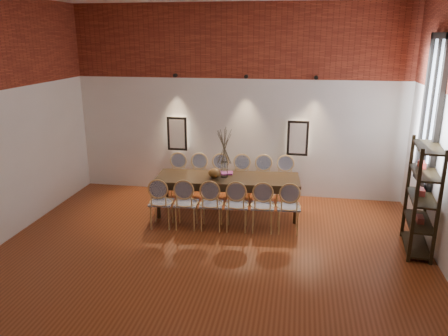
% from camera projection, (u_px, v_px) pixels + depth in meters
% --- Properties ---
extents(floor, '(7.00, 7.00, 0.02)m').
position_uv_depth(floor, '(202.00, 272.00, 6.45)').
color(floor, brown).
rests_on(floor, ground).
extents(wall_back, '(7.00, 0.10, 4.00)m').
position_uv_depth(wall_back, '(237.00, 102.00, 9.22)').
color(wall_back, silver).
rests_on(wall_back, ground).
extents(wall_front, '(7.00, 0.10, 4.00)m').
position_uv_depth(wall_front, '(62.00, 278.00, 2.52)').
color(wall_front, silver).
rests_on(wall_front, ground).
extents(brick_band_back, '(7.00, 0.02, 1.50)m').
position_uv_depth(brick_band_back, '(237.00, 41.00, 8.79)').
color(brick_band_back, maroon).
rests_on(brick_band_back, ground).
extents(brick_band_front, '(7.00, 0.02, 1.50)m').
position_uv_depth(brick_band_front, '(43.00, 54.00, 2.23)').
color(brick_band_front, maroon).
rests_on(brick_band_front, ground).
extents(niche_left, '(0.36, 0.06, 0.66)m').
position_uv_depth(niche_left, '(177.00, 134.00, 9.54)').
color(niche_left, '#FFEAC6').
rests_on(niche_left, wall_back).
extents(niche_right, '(0.36, 0.06, 0.66)m').
position_uv_depth(niche_right, '(298.00, 138.00, 9.11)').
color(niche_right, '#FFEAC6').
rests_on(niche_right, wall_back).
extents(spot_fixture_left, '(0.08, 0.10, 0.08)m').
position_uv_depth(spot_fixture_left, '(175.00, 75.00, 9.15)').
color(spot_fixture_left, black).
rests_on(spot_fixture_left, wall_back).
extents(spot_fixture_mid, '(0.08, 0.10, 0.08)m').
position_uv_depth(spot_fixture_mid, '(246.00, 77.00, 8.90)').
color(spot_fixture_mid, black).
rests_on(spot_fixture_mid, wall_back).
extents(spot_fixture_right, '(0.08, 0.10, 0.08)m').
position_uv_depth(spot_fixture_right, '(316.00, 78.00, 8.67)').
color(spot_fixture_right, black).
rests_on(spot_fixture_right, wall_back).
extents(window_glass, '(0.02, 0.78, 2.38)m').
position_uv_depth(window_glass, '(433.00, 112.00, 7.15)').
color(window_glass, silver).
rests_on(window_glass, wall_right).
extents(window_frame, '(0.08, 0.90, 2.50)m').
position_uv_depth(window_frame, '(431.00, 112.00, 7.15)').
color(window_frame, black).
rests_on(window_frame, wall_right).
extents(window_mullion, '(0.06, 0.06, 2.40)m').
position_uv_depth(window_mullion, '(431.00, 112.00, 7.15)').
color(window_mullion, black).
rests_on(window_mullion, wall_right).
extents(dining_table, '(2.79, 1.09, 0.75)m').
position_uv_depth(dining_table, '(228.00, 195.00, 8.48)').
color(dining_table, '#322212').
rests_on(dining_table, floor).
extents(chair_near_a, '(0.47, 0.47, 0.94)m').
position_uv_depth(chair_near_a, '(161.00, 202.00, 7.87)').
color(chair_near_a, tan).
rests_on(chair_near_a, floor).
extents(chair_near_b, '(0.47, 0.47, 0.94)m').
position_uv_depth(chair_near_b, '(186.00, 203.00, 7.83)').
color(chair_near_b, tan).
rests_on(chair_near_b, floor).
extents(chair_near_c, '(0.47, 0.47, 0.94)m').
position_uv_depth(chair_near_c, '(211.00, 204.00, 7.79)').
color(chair_near_c, tan).
rests_on(chair_near_c, floor).
extents(chair_near_d, '(0.47, 0.47, 0.94)m').
position_uv_depth(chair_near_d, '(237.00, 205.00, 7.74)').
color(chair_near_d, tan).
rests_on(chair_near_d, floor).
extents(chair_near_e, '(0.47, 0.47, 0.94)m').
position_uv_depth(chair_near_e, '(263.00, 206.00, 7.70)').
color(chair_near_e, tan).
rests_on(chair_near_e, floor).
extents(chair_near_f, '(0.47, 0.47, 0.94)m').
position_uv_depth(chair_near_f, '(289.00, 207.00, 7.66)').
color(chair_near_f, tan).
rests_on(chair_near_f, floor).
extents(chair_far_a, '(0.47, 0.47, 0.94)m').
position_uv_depth(chair_far_a, '(177.00, 178.00, 9.24)').
color(chair_far_a, tan).
rests_on(chair_far_a, floor).
extents(chair_far_b, '(0.47, 0.47, 0.94)m').
position_uv_depth(chair_far_b, '(198.00, 178.00, 9.20)').
color(chair_far_b, tan).
rests_on(chair_far_b, floor).
extents(chair_far_c, '(0.47, 0.47, 0.94)m').
position_uv_depth(chair_far_c, '(220.00, 179.00, 9.16)').
color(chair_far_c, tan).
rests_on(chair_far_c, floor).
extents(chair_far_d, '(0.47, 0.47, 0.94)m').
position_uv_depth(chair_far_d, '(241.00, 179.00, 9.11)').
color(chair_far_d, tan).
rests_on(chair_far_d, floor).
extents(chair_far_e, '(0.47, 0.47, 0.94)m').
position_uv_depth(chair_far_e, '(263.00, 180.00, 9.07)').
color(chair_far_e, tan).
rests_on(chair_far_e, floor).
extents(chair_far_f, '(0.47, 0.47, 0.94)m').
position_uv_depth(chair_far_f, '(285.00, 181.00, 9.03)').
color(chair_far_f, tan).
rests_on(chair_far_f, floor).
extents(vase, '(0.14, 0.14, 0.30)m').
position_uv_depth(vase, '(224.00, 169.00, 8.33)').
color(vase, silver).
rests_on(vase, dining_table).
extents(dried_branches, '(0.50, 0.50, 0.70)m').
position_uv_depth(dried_branches, '(224.00, 147.00, 8.20)').
color(dried_branches, '#433C2B').
rests_on(dried_branches, vase).
extents(bowl, '(0.24, 0.24, 0.18)m').
position_uv_depth(bowl, '(215.00, 173.00, 8.32)').
color(bowl, brown).
rests_on(bowl, dining_table).
extents(book, '(0.27, 0.20, 0.03)m').
position_uv_depth(book, '(226.00, 173.00, 8.57)').
color(book, '#8E2F80').
rests_on(book, dining_table).
extents(shelving_rack, '(0.48, 1.03, 1.80)m').
position_uv_depth(shelving_rack, '(422.00, 198.00, 6.88)').
color(shelving_rack, black).
rests_on(shelving_rack, floor).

